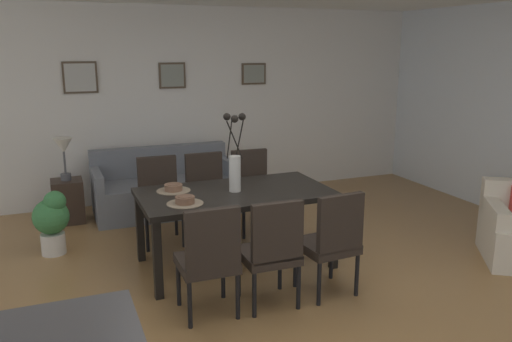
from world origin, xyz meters
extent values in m
plane|color=olive|center=(0.00, 0.00, 0.00)|extent=(9.00, 9.00, 0.00)
cube|color=silver|center=(0.00, 3.25, 1.30)|extent=(9.00, 0.10, 2.60)
cube|color=black|center=(-0.07, 0.70, 0.71)|extent=(1.80, 0.98, 0.05)
cube|color=black|center=(0.77, 1.13, 0.34)|extent=(0.07, 0.07, 0.69)
cube|color=black|center=(-0.91, 1.13, 0.34)|extent=(0.07, 0.07, 0.69)
cube|color=black|center=(0.77, 0.27, 0.34)|extent=(0.07, 0.07, 0.69)
cube|color=black|center=(-0.91, 0.27, 0.34)|extent=(0.07, 0.07, 0.69)
cube|color=black|center=(-0.59, -0.10, 0.42)|extent=(0.45, 0.45, 0.08)
cube|color=black|center=(-0.59, -0.29, 0.68)|extent=(0.42, 0.07, 0.48)
cylinder|color=black|center=(-0.40, 0.08, 0.19)|extent=(0.04, 0.04, 0.38)
cylinder|color=black|center=(-0.78, 0.09, 0.19)|extent=(0.04, 0.04, 0.38)
cylinder|color=black|center=(-0.40, -0.30, 0.19)|extent=(0.04, 0.04, 0.38)
cylinder|color=black|center=(-0.78, -0.29, 0.19)|extent=(0.04, 0.04, 0.38)
cube|color=black|center=(-0.61, 1.52, 0.42)|extent=(0.45, 0.45, 0.08)
cube|color=black|center=(-0.61, 1.71, 0.68)|extent=(0.42, 0.07, 0.48)
cylinder|color=black|center=(-0.81, 1.33, 0.19)|extent=(0.04, 0.04, 0.38)
cylinder|color=black|center=(-0.43, 1.32, 0.19)|extent=(0.04, 0.04, 0.38)
cylinder|color=black|center=(-0.80, 1.71, 0.19)|extent=(0.04, 0.04, 0.38)
cylinder|color=black|center=(-0.42, 1.70, 0.19)|extent=(0.04, 0.04, 0.38)
cube|color=black|center=(-0.08, -0.13, 0.42)|extent=(0.45, 0.45, 0.08)
cube|color=black|center=(-0.09, -0.32, 0.68)|extent=(0.42, 0.07, 0.48)
cylinder|color=black|center=(0.11, 0.05, 0.19)|extent=(0.04, 0.04, 0.38)
cylinder|color=black|center=(-0.27, 0.06, 0.19)|extent=(0.04, 0.04, 0.38)
cylinder|color=black|center=(0.10, -0.33, 0.19)|extent=(0.04, 0.04, 0.38)
cylinder|color=black|center=(-0.28, -0.32, 0.19)|extent=(0.04, 0.04, 0.38)
cube|color=black|center=(-0.08, 1.51, 0.42)|extent=(0.45, 0.45, 0.08)
cube|color=black|center=(-0.08, 1.70, 0.68)|extent=(0.42, 0.07, 0.48)
cylinder|color=black|center=(-0.27, 1.32, 0.19)|extent=(0.04, 0.04, 0.38)
cylinder|color=black|center=(0.11, 1.32, 0.19)|extent=(0.04, 0.04, 0.38)
cylinder|color=black|center=(-0.27, 1.70, 0.19)|extent=(0.04, 0.04, 0.38)
cylinder|color=black|center=(0.11, 1.70, 0.19)|extent=(0.04, 0.04, 0.38)
cube|color=black|center=(0.46, -0.13, 0.42)|extent=(0.47, 0.47, 0.08)
cube|color=black|center=(0.48, -0.32, 0.68)|extent=(0.42, 0.09, 0.48)
cylinder|color=black|center=(0.63, 0.07, 0.19)|extent=(0.04, 0.04, 0.38)
cylinder|color=black|center=(0.26, 0.04, 0.19)|extent=(0.04, 0.04, 0.38)
cylinder|color=black|center=(0.66, -0.30, 0.19)|extent=(0.04, 0.04, 0.38)
cylinder|color=black|center=(0.29, -0.33, 0.19)|extent=(0.04, 0.04, 0.38)
cube|color=black|center=(0.45, 1.50, 0.42)|extent=(0.46, 0.46, 0.08)
cube|color=black|center=(0.45, 1.69, 0.68)|extent=(0.42, 0.08, 0.48)
cylinder|color=black|center=(0.25, 1.32, 0.19)|extent=(0.04, 0.04, 0.38)
cylinder|color=black|center=(0.63, 1.30, 0.19)|extent=(0.04, 0.04, 0.38)
cylinder|color=black|center=(0.26, 1.70, 0.19)|extent=(0.04, 0.04, 0.38)
cylinder|color=black|center=(0.64, 1.68, 0.19)|extent=(0.04, 0.04, 0.38)
cylinder|color=silver|center=(-0.07, 0.70, 0.91)|extent=(0.11, 0.11, 0.34)
cylinder|color=black|center=(-0.01, 0.72, 1.24)|extent=(0.05, 0.12, 0.37)
sphere|color=black|center=(0.02, 0.73, 1.44)|extent=(0.07, 0.07, 0.07)
cylinder|color=black|center=(-0.10, 0.75, 1.24)|extent=(0.08, 0.05, 0.38)
sphere|color=black|center=(-0.11, 0.78, 1.44)|extent=(0.07, 0.07, 0.07)
cylinder|color=black|center=(-0.09, 0.65, 1.24)|extent=(0.15, 0.06, 0.36)
sphere|color=black|center=(-0.09, 0.62, 1.44)|extent=(0.07, 0.07, 0.07)
cylinder|color=#7F705B|center=(-0.61, 0.48, 0.74)|extent=(0.32, 0.32, 0.01)
cylinder|color=brown|center=(-0.61, 0.48, 0.78)|extent=(0.17, 0.17, 0.06)
cylinder|color=brown|center=(-0.61, 0.48, 0.79)|extent=(0.13, 0.13, 0.04)
cylinder|color=#7F705B|center=(-0.61, 0.92, 0.74)|extent=(0.32, 0.32, 0.01)
cylinder|color=brown|center=(-0.61, 0.92, 0.78)|extent=(0.17, 0.17, 0.06)
cylinder|color=brown|center=(-0.61, 0.92, 0.79)|extent=(0.13, 0.13, 0.04)
cube|color=slate|center=(-0.34, 2.57, 0.21)|extent=(1.77, 0.84, 0.42)
cube|color=slate|center=(-0.34, 2.91, 0.61)|extent=(1.77, 0.16, 0.38)
cube|color=slate|center=(0.50, 2.57, 0.52)|extent=(0.10, 0.84, 0.20)
cube|color=slate|center=(-1.18, 2.57, 0.52)|extent=(0.10, 0.84, 0.20)
cube|color=#33261E|center=(-1.52, 2.64, 0.26)|extent=(0.36, 0.36, 0.52)
cylinder|color=#4C4C51|center=(-1.52, 2.64, 0.56)|extent=(0.12, 0.12, 0.08)
cylinder|color=#4C4C51|center=(-1.52, 2.64, 0.74)|extent=(0.02, 0.02, 0.30)
cone|color=silver|center=(-1.52, 2.64, 0.94)|extent=(0.22, 0.22, 0.18)
cube|color=beige|center=(2.34, -0.14, 0.49)|extent=(0.49, 0.64, 0.18)
cube|color=#473828|center=(-1.24, 3.18, 1.69)|extent=(0.42, 0.02, 0.40)
cube|color=#B2B2AD|center=(-1.24, 3.17, 1.69)|extent=(0.37, 0.01, 0.35)
cube|color=#473828|center=(-0.07, 3.18, 1.69)|extent=(0.36, 0.02, 0.34)
cube|color=gray|center=(-0.07, 3.17, 1.69)|extent=(0.31, 0.01, 0.29)
cube|color=#473828|center=(1.10, 3.18, 1.69)|extent=(0.36, 0.02, 0.30)
cube|color=gray|center=(1.10, 3.17, 1.69)|extent=(0.31, 0.01, 0.25)
cylinder|color=silver|center=(-1.71, 1.64, 0.11)|extent=(0.24, 0.24, 0.22)
sphere|color=#387A42|center=(-1.71, 1.64, 0.40)|extent=(0.36, 0.36, 0.36)
sphere|color=#387A42|center=(-1.66, 1.61, 0.56)|extent=(0.22, 0.22, 0.22)
camera|label=1|loc=(-1.64, -3.77, 2.08)|focal=36.48mm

